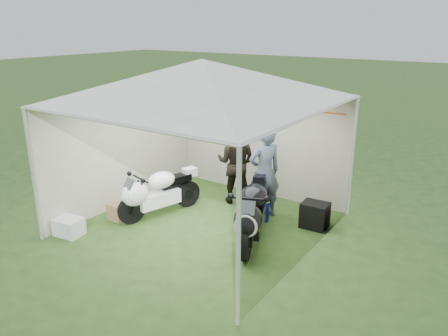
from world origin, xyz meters
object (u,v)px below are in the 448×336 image
at_px(paddock_stand, 259,212).
at_px(equipment_box, 315,215).
at_px(crate_1, 119,211).
at_px(motorcycle_white, 156,192).
at_px(canopy_tent, 203,85).
at_px(crate_0, 69,227).
at_px(motorcycle_black, 252,212).
at_px(person_blue_jacket, 264,172).
at_px(person_dark_jacket, 236,163).

xyz_separation_m(paddock_stand, equipment_box, (1.01, 0.27, 0.09)).
xyz_separation_m(equipment_box, crate_1, (-3.22, -1.74, -0.08)).
distance_m(motorcycle_white, paddock_stand, 2.00).
distance_m(canopy_tent, crate_0, 3.41).
distance_m(motorcycle_black, crate_1, 2.67).
relative_size(motorcycle_black, equipment_box, 4.07).
distance_m(person_blue_jacket, equipment_box, 1.21).
height_order(paddock_stand, crate_1, crate_1).
xyz_separation_m(canopy_tent, motorcycle_black, (1.04, -0.07, -2.02)).
height_order(canopy_tent, person_dark_jacket, canopy_tent).
relative_size(motorcycle_white, equipment_box, 3.73).
xyz_separation_m(motorcycle_black, equipment_box, (0.66, 1.13, -0.32)).
bearing_deg(motorcycle_white, crate_0, -100.39).
bearing_deg(paddock_stand, person_blue_jacket, 89.78).
bearing_deg(person_dark_jacket, canopy_tent, 82.01).
bearing_deg(person_blue_jacket, paddock_stand, 31.84).
bearing_deg(motorcycle_white, person_blue_jacket, 49.40).
distance_m(motorcycle_white, person_dark_jacket, 1.74).
xyz_separation_m(canopy_tent, motorcycle_white, (-1.03, -0.19, -2.08)).
relative_size(motorcycle_black, paddock_stand, 4.96).
xyz_separation_m(canopy_tent, person_blue_jacket, (0.69, 0.95, -1.68)).
distance_m(paddock_stand, person_dark_jacket, 1.19).
distance_m(motorcycle_white, equipment_box, 3.01).
bearing_deg(canopy_tent, person_blue_jacket, 53.93).
bearing_deg(crate_0, crate_1, 76.81).
relative_size(person_dark_jacket, crate_1, 4.85).
distance_m(canopy_tent, person_dark_jacket, 2.14).
height_order(equipment_box, crate_1, equipment_box).
bearing_deg(motorcycle_white, equipment_box, 40.34).
bearing_deg(equipment_box, crate_1, -151.64).
distance_m(motorcycle_black, person_dark_jacket, 1.81).
relative_size(motorcycle_white, person_blue_jacket, 0.99).
bearing_deg(crate_1, equipment_box, 28.36).
bearing_deg(canopy_tent, crate_1, -155.74).
xyz_separation_m(motorcycle_white, person_dark_jacket, (0.89, 1.45, 0.36)).
relative_size(motorcycle_white, person_dark_jacket, 1.04).
bearing_deg(motorcycle_white, motorcycle_black, 19.06).
bearing_deg(person_blue_jacket, motorcycle_white, -24.42).
xyz_separation_m(crate_0, crate_1, (0.23, 0.97, 0.00)).
distance_m(person_dark_jacket, crate_1, 2.49).
height_order(motorcycle_white, paddock_stand, motorcycle_white).
bearing_deg(motorcycle_black, equipment_box, 37.35).
distance_m(person_dark_jacket, person_blue_jacket, 0.89).
xyz_separation_m(motorcycle_black, crate_0, (-2.79, -1.58, -0.40)).
bearing_deg(person_blue_jacket, equipment_box, 127.83).
bearing_deg(person_blue_jacket, motorcycle_black, 50.94).
bearing_deg(paddock_stand, crate_0, -135.08).
xyz_separation_m(person_blue_jacket, crate_1, (-2.22, -1.64, -0.74)).
relative_size(motorcycle_black, person_dark_jacket, 1.13).
relative_size(canopy_tent, person_blue_jacket, 3.17).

